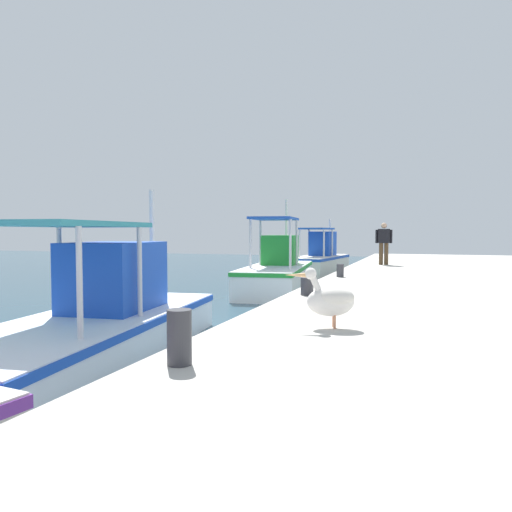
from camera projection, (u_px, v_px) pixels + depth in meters
fishing_boat_second at (95, 321)px, 8.03m from camera, size 6.74×2.94×2.99m
fishing_boat_third at (277, 272)px, 16.92m from camera, size 6.15×2.63×3.37m
fishing_boat_fourth at (319, 260)px, 23.94m from camera, size 5.33×2.29×2.75m
pelican at (331, 299)px, 6.50m from camera, size 0.52×0.97×0.82m
fisherman_standing at (384, 241)px, 18.89m from camera, size 0.30×0.64×1.65m
mooring_bollard_second at (179, 337)px, 4.71m from camera, size 0.24×0.24×0.55m
mooring_bollard_third at (307, 286)px, 9.90m from camera, size 0.27×0.27×0.36m
mooring_bollard_fourth at (340, 271)px, 13.84m from camera, size 0.21×0.21×0.37m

